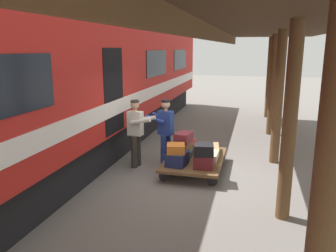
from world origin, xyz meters
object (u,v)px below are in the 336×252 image
Objects in this scene: suitcase_tan_vintage at (210,149)px; suitcase_black_hardshell at (204,150)px; train_car at (57,85)px; suitcase_maroon_trunk at (204,161)px; suitcase_orange_carryall at (176,148)px; porter_in_overalls at (165,130)px; suitcase_burgundy_valise at (184,137)px; porter_by_door at (136,131)px; suitcase_slate_roller at (182,153)px; suitcase_navy_fabric at (177,159)px; suitcase_red_plastic at (187,146)px; suitcase_cream_canvas at (207,156)px; luggage_cart at (195,160)px; suitcase_brown_leather at (183,146)px.

suitcase_black_hardshell is (0.00, 1.22, 0.33)m from suitcase_tan_vintage.
train_car is 4.02m from suitcase_maroon_trunk.
suitcase_orange_carryall is 0.93m from porter_in_overalls.
suitcase_burgundy_valise is 1.20m from porter_by_door.
suitcase_slate_roller is 0.60m from suitcase_navy_fabric.
suitcase_cream_canvas is at bearing 135.91° from suitcase_red_plastic.
suitcase_tan_vintage is 1.28× the size of suitcase_burgundy_valise.
train_car is 2.89m from porter_in_overalls.
suitcase_slate_roller is 0.73m from porter_in_overalls.
suitcase_slate_roller is 0.86m from suitcase_maroon_trunk.
luggage_cart is 4.06× the size of suitcase_navy_fabric.
suitcase_orange_carryall is (0.64, -0.00, -0.03)m from suitcase_black_hardshell.
suitcase_tan_vintage is at bearing -117.30° from suitcase_navy_fabric.
suitcase_slate_roller is 1.05× the size of suitcase_red_plastic.
suitcase_maroon_trunk is 0.28× the size of porter_by_door.
suitcase_navy_fabric is 1.35m from porter_by_door.
suitcase_slate_roller is 0.86m from suitcase_tan_vintage.
suitcase_maroon_trunk is at bearing 90.00° from suitcase_cream_canvas.
train_car reaches higher than suitcase_burgundy_valise.
suitcase_burgundy_valise is at bearing 140.88° from suitcase_slate_roller.
suitcase_navy_fabric is 0.31× the size of porter_in_overalls.
suitcase_navy_fabric is 1.04× the size of suitcase_brown_leather.
suitcase_black_hardshell reaches higher than suitcase_red_plastic.
train_car is at bearing -2.95° from suitcase_navy_fabric.
suitcase_red_plastic is 1.16× the size of suitcase_burgundy_valise.
porter_in_overalls reaches higher than suitcase_black_hardshell.
suitcase_black_hardshell reaches higher than suitcase_cream_canvas.
suitcase_tan_vintage is 1.29m from porter_in_overalls.
suitcase_slate_roller is 1.22× the size of suitcase_burgundy_valise.
suitcase_burgundy_valise reaches higher than suitcase_cream_canvas.
suitcase_black_hardshell is 0.64m from suitcase_orange_carryall.
suitcase_slate_roller is 0.95× the size of suitcase_tan_vintage.
suitcase_cream_canvas is at bearing 171.63° from porter_in_overalls.
suitcase_tan_vintage is 0.37× the size of porter_in_overalls.
suitcase_cream_canvas is 1.33× the size of suitcase_maroon_trunk.
porter_by_door is at bearing 3.60° from luggage_cart.
luggage_cart is 4.54× the size of suitcase_maroon_trunk.
suitcase_navy_fabric reaches higher than suitcase_red_plastic.
suitcase_black_hardshell is 0.26× the size of porter_in_overalls.
suitcase_black_hardshell reaches higher than suitcase_orange_carryall.
train_car is 3.92m from suitcase_black_hardshell.
suitcase_navy_fabric is at bearing 44.09° from suitcase_cream_canvas.
suitcase_tan_vintage is 0.37× the size of porter_by_door.
porter_by_door is at bearing -169.78° from train_car.
luggage_cart is at bearing -177.46° from suitcase_brown_leather.
suitcase_burgundy_valise reaches higher than suitcase_tan_vintage.
suitcase_cream_canvas is at bearing -90.12° from suitcase_black_hardshell.
suitcase_orange_carryall reaches higher than suitcase_slate_roller.
suitcase_navy_fabric is 1.01m from porter_in_overalls.
suitcase_brown_leather is at bearing 2.54° from luggage_cart.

